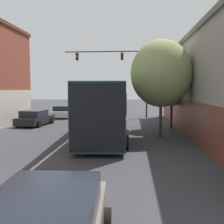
# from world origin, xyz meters

# --- Properties ---
(lane_center_line) EXTENTS (0.14, 44.56, 0.01)m
(lane_center_line) POSITION_xyz_m (0.00, 16.28, 0.00)
(lane_center_line) COLOR silver
(lane_center_line) RESTS_ON ground_plane
(bus) EXTENTS (3.25, 10.54, 3.45)m
(bus) POSITION_xyz_m (2.06, 16.25, 1.93)
(bus) COLOR #145133
(bus) RESTS_ON ground_plane
(parked_car_left_near) EXTENTS (2.43, 4.23, 1.31)m
(parked_car_left_near) POSITION_xyz_m (-4.49, 21.55, 0.62)
(parked_car_left_near) COLOR black
(parked_car_left_near) RESTS_ON ground_plane
(parked_car_left_mid) EXTENTS (2.32, 3.98, 1.31)m
(parked_car_left_mid) POSITION_xyz_m (-3.76, 27.79, 0.62)
(parked_car_left_mid) COLOR silver
(parked_car_left_mid) RESTS_ON ground_plane
(traffic_signal_gantry) EXTENTS (9.07, 0.36, 7.49)m
(traffic_signal_gantry) POSITION_xyz_m (2.83, 28.55, 5.42)
(traffic_signal_gantry) COLOR #333338
(traffic_signal_gantry) RESTS_ON ground_plane
(street_tree_near) EXTENTS (3.85, 3.47, 6.20)m
(street_tree_near) POSITION_xyz_m (5.64, 16.60, 4.07)
(street_tree_near) COLOR #4C3823
(street_tree_near) RESTS_ON ground_plane
(street_tree_far) EXTENTS (3.42, 3.08, 5.57)m
(street_tree_far) POSITION_xyz_m (6.90, 20.56, 3.68)
(street_tree_far) COLOR #3D2D1E
(street_tree_far) RESTS_ON ground_plane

